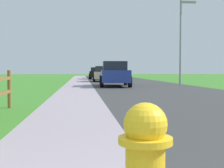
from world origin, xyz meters
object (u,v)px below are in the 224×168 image
Objects in this scene: parked_car_black at (98,73)px; street_lamp at (182,34)px; parked_car_beige at (104,74)px; parked_suv_blue at (114,74)px; parked_car_white at (98,72)px.

parked_car_black is 0.81× the size of street_lamp.
parked_car_beige reaches higher than parked_car_black.
street_lamp is at bearing 15.24° from parked_suv_blue.
street_lamp is (5.31, -16.16, 2.95)m from parked_car_black.
parked_car_white reaches higher than parked_car_beige.
parked_car_black is 17.26m from street_lamp.
parked_car_beige is at bearing -88.67° from parked_car_black.
parked_car_white is (0.40, 18.27, 0.01)m from parked_car_beige.
parked_suv_blue is at bearing -89.85° from parked_car_beige.
parked_car_black is at bearing -93.45° from parked_car_white.
street_lamp is (5.09, 1.39, 2.84)m from parked_suv_blue.
parked_car_beige is 18.28m from parked_car_white.
parked_car_black is (-0.22, 17.54, -0.10)m from parked_suv_blue.
parked_car_white reaches higher than parked_car_black.
parked_car_beige is 8.35m from parked_car_black.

